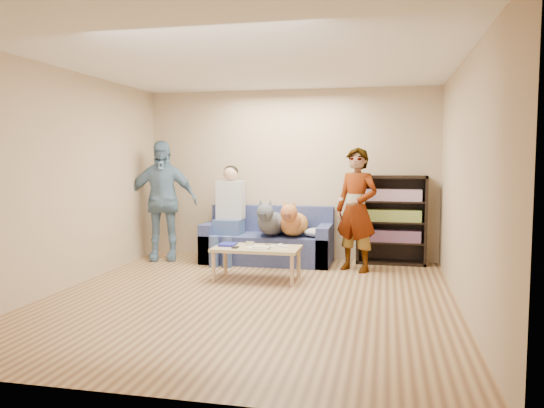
% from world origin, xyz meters
% --- Properties ---
extents(ground, '(5.00, 5.00, 0.00)m').
position_xyz_m(ground, '(0.00, 0.00, 0.00)').
color(ground, brown).
rests_on(ground, ground).
extents(ceiling, '(5.00, 5.00, 0.00)m').
position_xyz_m(ceiling, '(0.00, 0.00, 2.60)').
color(ceiling, white).
rests_on(ceiling, ground).
extents(wall_back, '(4.50, 0.00, 4.50)m').
position_xyz_m(wall_back, '(0.00, 2.50, 1.30)').
color(wall_back, tan).
rests_on(wall_back, ground).
extents(wall_front, '(4.50, 0.00, 4.50)m').
position_xyz_m(wall_front, '(0.00, -2.50, 1.30)').
color(wall_front, tan).
rests_on(wall_front, ground).
extents(wall_left, '(0.00, 5.00, 5.00)m').
position_xyz_m(wall_left, '(-2.25, 0.00, 1.30)').
color(wall_left, tan).
rests_on(wall_left, ground).
extents(wall_right, '(0.00, 5.00, 5.00)m').
position_xyz_m(wall_right, '(2.25, 0.00, 1.30)').
color(wall_right, tan).
rests_on(wall_right, ground).
extents(blanket, '(0.36, 0.31, 0.13)m').
position_xyz_m(blanket, '(0.50, 1.91, 0.49)').
color(blanket, '#AEADB2').
rests_on(blanket, sofa).
extents(person_standing_right, '(0.74, 0.65, 1.69)m').
position_xyz_m(person_standing_right, '(1.08, 1.71, 0.85)').
color(person_standing_right, gray).
rests_on(person_standing_right, ground).
extents(person_standing_left, '(1.15, 0.72, 1.82)m').
position_xyz_m(person_standing_left, '(-1.87, 1.90, 0.91)').
color(person_standing_left, '#789EC0').
rests_on(person_standing_left, ground).
extents(held_controller, '(0.05, 0.12, 0.03)m').
position_xyz_m(held_controller, '(0.88, 1.51, 1.01)').
color(held_controller, silver).
rests_on(held_controller, person_standing_right).
extents(notebook_blue, '(0.20, 0.26, 0.03)m').
position_xyz_m(notebook_blue, '(-0.54, 0.96, 0.43)').
color(notebook_blue, navy).
rests_on(notebook_blue, coffee_table).
extents(papers, '(0.26, 0.20, 0.02)m').
position_xyz_m(papers, '(-0.09, 0.81, 0.43)').
color(papers, silver).
rests_on(papers, coffee_table).
extents(magazine, '(0.22, 0.17, 0.01)m').
position_xyz_m(magazine, '(-0.06, 0.83, 0.44)').
color(magazine, '#BBB596').
rests_on(magazine, coffee_table).
extents(camera_silver, '(0.11, 0.06, 0.05)m').
position_xyz_m(camera_silver, '(-0.26, 1.03, 0.45)').
color(camera_silver, silver).
rests_on(camera_silver, coffee_table).
extents(controller_a, '(0.04, 0.13, 0.03)m').
position_xyz_m(controller_a, '(0.14, 1.01, 0.43)').
color(controller_a, white).
rests_on(controller_a, coffee_table).
extents(controller_b, '(0.09, 0.06, 0.03)m').
position_xyz_m(controller_b, '(0.22, 0.93, 0.43)').
color(controller_b, white).
rests_on(controller_b, coffee_table).
extents(headphone_cup_a, '(0.07, 0.07, 0.02)m').
position_xyz_m(headphone_cup_a, '(0.06, 0.89, 0.43)').
color(headphone_cup_a, white).
rests_on(headphone_cup_a, coffee_table).
extents(headphone_cup_b, '(0.07, 0.07, 0.02)m').
position_xyz_m(headphone_cup_b, '(0.06, 0.97, 0.43)').
color(headphone_cup_b, white).
rests_on(headphone_cup_b, coffee_table).
extents(pen_orange, '(0.13, 0.06, 0.01)m').
position_xyz_m(pen_orange, '(-0.16, 0.75, 0.42)').
color(pen_orange, orange).
rests_on(pen_orange, coffee_table).
extents(pen_black, '(0.13, 0.08, 0.01)m').
position_xyz_m(pen_black, '(-0.02, 1.09, 0.42)').
color(pen_black, black).
rests_on(pen_black, coffee_table).
extents(wallet, '(0.07, 0.12, 0.02)m').
position_xyz_m(wallet, '(-0.39, 0.79, 0.43)').
color(wallet, black).
rests_on(wallet, coffee_table).
extents(sofa, '(1.90, 0.85, 0.82)m').
position_xyz_m(sofa, '(-0.25, 2.10, 0.28)').
color(sofa, '#515B93').
rests_on(sofa, ground).
extents(person_seated, '(0.40, 0.73, 1.47)m').
position_xyz_m(person_seated, '(-0.83, 1.97, 0.77)').
color(person_seated, '#404F8E').
rests_on(person_seated, sofa).
extents(dog_gray, '(0.39, 1.24, 0.57)m').
position_xyz_m(dog_gray, '(-0.16, 1.87, 0.63)').
color(dog_gray, '#484952').
rests_on(dog_gray, sofa).
extents(dog_tan, '(0.39, 1.15, 0.56)m').
position_xyz_m(dog_tan, '(0.17, 1.90, 0.62)').
color(dog_tan, '#B87638').
rests_on(dog_tan, sofa).
extents(coffee_table, '(1.10, 0.60, 0.42)m').
position_xyz_m(coffee_table, '(-0.14, 0.91, 0.37)').
color(coffee_table, tan).
rests_on(coffee_table, ground).
extents(bookshelf, '(1.00, 0.34, 1.30)m').
position_xyz_m(bookshelf, '(1.55, 2.33, 0.68)').
color(bookshelf, black).
rests_on(bookshelf, ground).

